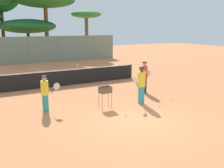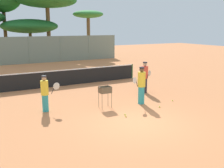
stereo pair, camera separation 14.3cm
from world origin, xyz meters
name	(u,v)px [view 2 (the right image)]	position (x,y,z in m)	size (l,w,h in m)	color
ground_plane	(137,123)	(0.00, 0.00, 0.00)	(80.00, 80.00, 0.00)	#D37F4C
tennis_net	(68,77)	(0.00, 8.06, 0.56)	(10.24, 0.10, 1.07)	#26592D
back_fence	(29,50)	(0.00, 20.15, 1.42)	(20.78, 0.08, 2.84)	gray
tree_2	(30,26)	(1.04, 23.90, 3.89)	(6.57, 6.57, 4.72)	brown
tree_4	(88,16)	(7.76, 22.10, 5.17)	(3.73, 3.73, 5.81)	brown
tree_5	(47,1)	(2.98, 22.90, 6.77)	(6.83, 6.83, 7.68)	brown
player_white_outfit	(45,93)	(-2.82, 3.27, 0.87)	(0.87, 0.42, 1.67)	teal
player_red_cap	(141,85)	(1.74, 2.16, 0.98)	(0.92, 0.45, 1.88)	teal
player_yellow_shirt	(145,77)	(3.24, 3.95, 0.95)	(0.38, 0.94, 1.83)	#26262D
ball_cart	(105,91)	(-0.14, 2.48, 0.79)	(0.56, 0.41, 1.03)	brown
tennis_ball_0	(102,88)	(1.54, 6.11, 0.03)	(0.07, 0.07, 0.07)	#D1E54C
tennis_ball_1	(173,100)	(3.47, 1.74, 0.03)	(0.07, 0.07, 0.07)	#D1E54C
tennis_ball_2	(125,114)	(0.09, 1.03, 0.03)	(0.07, 0.07, 0.07)	#D1E54C
tennis_ball_3	(126,116)	(-0.01, 0.81, 0.03)	(0.07, 0.07, 0.07)	#D1E54C
tennis_ball_4	(160,107)	(2.16, 1.19, 0.03)	(0.07, 0.07, 0.07)	#D1E54C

